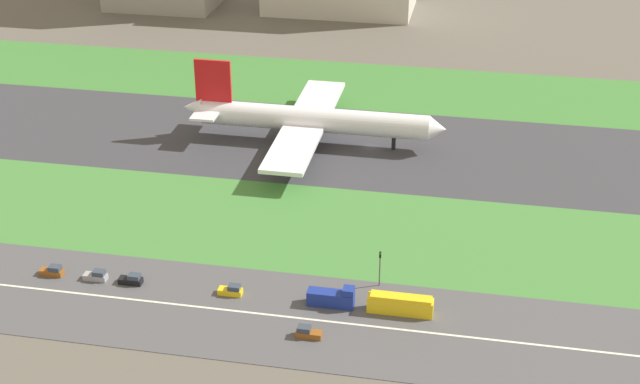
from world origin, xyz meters
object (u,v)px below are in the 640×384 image
Objects in this scene: airliner at (307,119)px; traffic_light at (380,266)px; car_5 at (231,290)px; car_3 at (132,280)px; truck_0 at (332,298)px; car_4 at (308,333)px; car_2 at (96,276)px; car_0 at (53,271)px; bus_1 at (400,304)px.

airliner is 9.03× the size of traffic_light.
car_5 is 0.61× the size of traffic_light.
truck_0 is (37.81, -0.00, 0.75)m from car_3.
car_2 is at bearing -13.31° from car_4.
airliner reaches higher than car_2.
car_4 is at bearing -78.44° from airliner.
airliner is 70.91m from car_3.
car_4 is (42.29, -10.00, 0.00)m from car_2.
truck_0 is at bearing -74.85° from airliner.
car_2 is at bearing 180.00° from truck_0.
airliner reaches higher than car_0.
truck_0 is 11.21m from traffic_light.
car_3 is (15.70, 0.00, 0.00)m from car_0.
car_2 is at bearing 0.00° from car_0.
car_2 is (-44.74, 0.00, -0.75)m from truck_0.
car_3 is 36.74m from car_4.
car_3 and car_4 have the same top height.
traffic_light reaches higher than car_0.
airliner is at bearing 105.15° from truck_0.
traffic_light is at bearing 8.71° from car_2.
car_0 and car_3 have the same top height.
truck_0 reaches higher than car_2.
car_3 is 19.16m from car_5.
car_2 is 0.61× the size of traffic_light.
car_0 is 52.02m from car_4.
car_3 is 37.82m from truck_0.
bus_1 is 17.75m from car_4.
car_3 is at bearing 0.00° from car_0.
car_3 and car_5 have the same top height.
truck_0 is 1.17× the size of traffic_light.
bus_1 is 12.18m from truck_0.
airliner reaches higher than car_3.
car_5 is 1.00× the size of car_2.
truck_0 reaches higher than car_0.
traffic_light is (-4.76, 7.99, 2.47)m from bus_1.
airliner is 7.74× the size of truck_0.
car_2 is 43.45m from car_4.
airliner is at bearing -78.44° from car_4.
traffic_light is at bearing -118.74° from car_4.
car_2 is 52.87m from traffic_light.
bus_1 is 49.99m from car_3.
car_2 is (-26.33, -68.00, -5.31)m from airliner.
car_4 is at bearing -145.65° from bus_1.
airliner is 14.77× the size of car_5.
car_5 is 27.47m from traffic_light.
bus_1 reaches higher than car_5.
car_0 is at bearing 180.00° from car_3.
car_2 is at bearing 180.00° from car_3.
car_4 is at bearing -15.79° from car_3.
bus_1 is at bearing 0.00° from truck_0.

